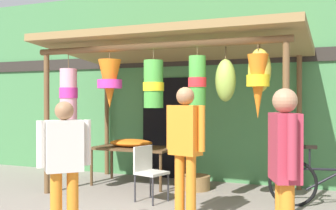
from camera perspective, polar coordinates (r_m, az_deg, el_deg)
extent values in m
plane|color=gray|center=(5.98, -0.79, -14.37)|extent=(30.00, 30.00, 0.00)
cube|color=#47844C|center=(8.04, 6.04, 3.08)|extent=(12.14, 0.25, 3.78)
cube|color=#2D2823|center=(7.94, 5.75, 6.40)|extent=(10.93, 0.04, 0.24)
cube|color=black|center=(8.21, 0.02, -3.20)|extent=(1.10, 0.03, 2.00)
cylinder|color=brown|center=(7.14, -16.48, -2.38)|extent=(0.09, 0.09, 2.35)
cylinder|color=brown|center=(5.58, 16.04, -3.22)|extent=(0.09, 0.09, 2.35)
cylinder|color=brown|center=(8.71, -8.49, -1.83)|extent=(0.09, 0.09, 2.35)
cylinder|color=brown|center=(7.48, 17.74, -2.25)|extent=(0.09, 0.09, 2.35)
cylinder|color=brown|center=(6.15, -2.28, 8.14)|extent=(4.06, 0.10, 0.10)
cylinder|color=brown|center=(7.93, 3.62, 7.54)|extent=(4.06, 0.10, 0.10)
cube|color=olive|center=(7.04, 1.04, 8.17)|extent=(4.36, 2.41, 0.33)
cylinder|color=brown|center=(6.88, -13.66, 5.90)|extent=(0.01, 0.01, 0.24)
cylinder|color=pink|center=(6.85, -13.64, 0.97)|extent=(0.27, 0.27, 0.94)
cylinder|color=#D13399|center=(6.85, -13.64, 1.65)|extent=(0.30, 0.30, 0.17)
cylinder|color=brown|center=(6.46, -8.10, 6.79)|extent=(0.01, 0.01, 0.12)
cone|color=orange|center=(6.42, -8.10, 2.92)|extent=(0.36, 0.36, 0.75)
cylinder|color=#D13399|center=(6.42, -8.10, 2.91)|extent=(0.38, 0.38, 0.14)
cylinder|color=brown|center=(6.11, -2.04, 6.97)|extent=(0.01, 0.01, 0.16)
cylinder|color=green|center=(6.08, -2.03, 2.92)|extent=(0.29, 0.29, 0.70)
cylinder|color=yellow|center=(6.08, -2.03, 2.56)|extent=(0.31, 0.31, 0.13)
cylinder|color=brown|center=(5.85, 4.09, 7.41)|extent=(0.01, 0.01, 0.13)
cylinder|color=green|center=(5.82, 4.08, 3.18)|extent=(0.24, 0.24, 0.74)
cylinder|color=red|center=(5.82, 4.08, 3.17)|extent=(0.26, 0.26, 0.13)
cylinder|color=brown|center=(5.62, 12.38, 7.60)|extent=(0.01, 0.01, 0.14)
cone|color=orange|center=(5.58, 12.37, 2.51)|extent=(0.28, 0.28, 0.86)
cylinder|color=yellow|center=(5.59, 12.37, 3.31)|extent=(0.30, 0.30, 0.15)
cylinder|color=#4C3D23|center=(5.70, 12.59, 7.96)|extent=(0.02, 0.02, 0.05)
ellipsoid|color=gold|center=(5.67, 12.58, 4.71)|extent=(0.31, 0.26, 0.60)
cylinder|color=#4C3D23|center=(5.84, 7.99, 7.17)|extent=(0.02, 0.02, 0.17)
ellipsoid|color=#89A842|center=(5.81, 7.99, 3.41)|extent=(0.29, 0.24, 0.59)
cube|color=brown|center=(7.59, -4.71, -5.97)|extent=(1.47, 0.82, 0.04)
cylinder|color=brown|center=(7.68, -10.57, -8.53)|extent=(0.05, 0.05, 0.65)
cylinder|color=brown|center=(7.03, -1.04, -9.37)|extent=(0.05, 0.05, 0.65)
cylinder|color=brown|center=(8.28, -7.81, -7.85)|extent=(0.05, 0.05, 0.65)
cylinder|color=brown|center=(7.68, 1.15, -8.51)|extent=(0.05, 0.05, 0.65)
ellipsoid|color=orange|center=(7.66, -5.15, -5.25)|extent=(0.83, 0.58, 0.14)
ellipsoid|color=red|center=(7.55, -4.53, -5.29)|extent=(0.37, 0.29, 0.10)
cube|color=beige|center=(6.36, -2.28, -9.40)|extent=(0.50, 0.50, 0.04)
cube|color=beige|center=(6.45, -3.50, -7.47)|extent=(0.15, 0.39, 0.40)
cylinder|color=#333338|center=(6.16, -2.12, -11.83)|extent=(0.03, 0.03, 0.44)
cylinder|color=#333338|center=(6.43, 0.03, -11.30)|extent=(0.03, 0.03, 0.44)
cylinder|color=#333338|center=(6.39, -4.61, -11.36)|extent=(0.03, 0.03, 0.44)
cylinder|color=#333338|center=(6.65, -2.43, -10.89)|extent=(0.03, 0.03, 0.44)
cylinder|color=olive|center=(7.26, 3.87, -10.69)|extent=(0.50, 0.50, 0.24)
torus|color=black|center=(6.40, 16.94, -10.37)|extent=(0.70, 0.21, 0.71)
cylinder|color=black|center=(6.44, 21.59, -8.33)|extent=(0.87, 0.23, 0.04)
cylinder|color=black|center=(6.45, 20.70, -9.84)|extent=(0.49, 0.14, 0.31)
cylinder|color=black|center=(6.37, 19.06, -6.97)|extent=(0.03, 0.03, 0.30)
cube|color=black|center=(6.35, 19.06, -5.54)|extent=(0.21, 0.12, 0.05)
cylinder|color=orange|center=(5.43, 1.63, -11.32)|extent=(0.13, 0.13, 0.85)
cylinder|color=orange|center=(5.32, 3.20, -11.55)|extent=(0.13, 0.13, 0.85)
cube|color=orange|center=(5.27, 2.41, -3.51)|extent=(0.45, 0.32, 0.64)
cylinder|color=orange|center=(5.42, 0.24, -3.05)|extent=(0.08, 0.08, 0.57)
cylinder|color=orange|center=(5.12, 4.71, -3.27)|extent=(0.08, 0.08, 0.57)
sphere|color=#9E704C|center=(5.26, 2.41, 1.23)|extent=(0.23, 0.23, 0.23)
cube|color=#B23347|center=(3.87, 15.89, -5.64)|extent=(0.35, 0.45, 0.61)
cylinder|color=#B23347|center=(4.12, 15.05, -4.84)|extent=(0.08, 0.08, 0.55)
cylinder|color=#B23347|center=(3.63, 16.86, -5.59)|extent=(0.08, 0.08, 0.55)
sphere|color=tan|center=(3.85, 15.91, 0.58)|extent=(0.23, 0.23, 0.23)
cylinder|color=orange|center=(4.85, -13.09, -13.34)|extent=(0.13, 0.13, 0.76)
cylinder|color=orange|center=(4.82, -15.26, -13.42)|extent=(0.13, 0.13, 0.76)
cube|color=silver|center=(4.72, -14.20, -5.51)|extent=(0.44, 0.44, 0.57)
cylinder|color=silver|center=(4.76, -11.15, -5.11)|extent=(0.08, 0.08, 0.51)
cylinder|color=silver|center=(4.68, -17.30, -5.22)|extent=(0.08, 0.08, 0.51)
sphere|color=#9E704C|center=(4.69, -14.21, -0.77)|extent=(0.21, 0.21, 0.21)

